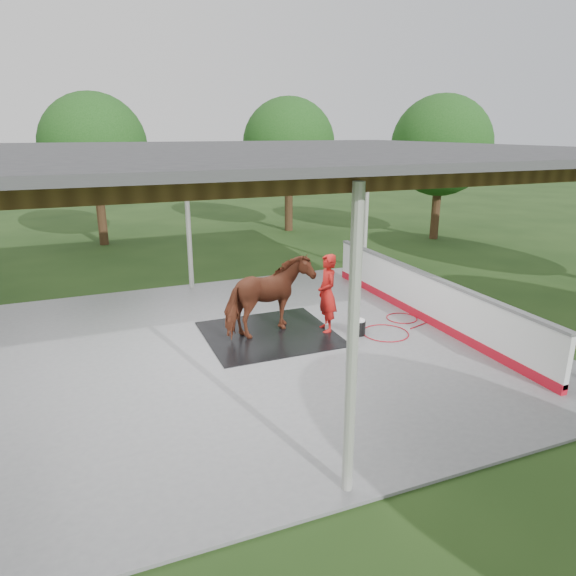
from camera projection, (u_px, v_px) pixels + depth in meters
name	position (u px, v px, depth m)	size (l,w,h in m)	color
ground	(239.00, 351.00, 10.71)	(100.00, 100.00, 0.00)	#1E3814
concrete_slab	(239.00, 350.00, 10.70)	(12.00, 10.00, 0.05)	slate
pavilion_structure	(233.00, 155.00, 9.53)	(12.60, 10.60, 4.05)	beige
dasher_board	(424.00, 298.00, 12.18)	(0.16, 8.00, 1.15)	red
tree_belt	(235.00, 162.00, 10.49)	(28.00, 28.00, 5.80)	#382314
rubber_mat	(269.00, 334.00, 11.43)	(2.79, 2.61, 0.02)	black
horse	(269.00, 297.00, 11.18)	(0.92, 2.03, 1.71)	brown
handler	(327.00, 293.00, 11.39)	(0.65, 0.42, 1.77)	#B51613
wash_bucket	(357.00, 327.00, 11.39)	(0.37, 0.37, 0.34)	black
soap_bottle_a	(351.00, 340.00, 10.74)	(0.11, 0.11, 0.29)	silver
soap_bottle_b	(328.00, 326.00, 11.64)	(0.10, 0.10, 0.22)	#338CD8
hose_coil	(392.00, 328.00, 11.78)	(2.49, 1.55, 0.02)	#AB0C1A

